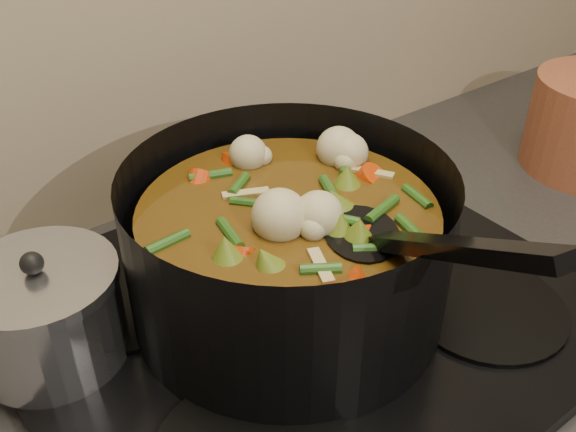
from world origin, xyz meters
TOP-DOWN VIEW (x-y plane):
  - stovetop at (0.00, 1.93)m, footprint 0.62×0.54m
  - stockpot at (-0.01, 1.94)m, footprint 0.45×0.53m
  - saucepan at (-0.25, 2.03)m, footprint 0.16×0.16m

SIDE VIEW (x-z plane):
  - stovetop at x=0.00m, z-range 0.91..0.93m
  - saucepan at x=-0.25m, z-range 0.92..1.05m
  - stockpot at x=-0.01m, z-range 0.88..1.14m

